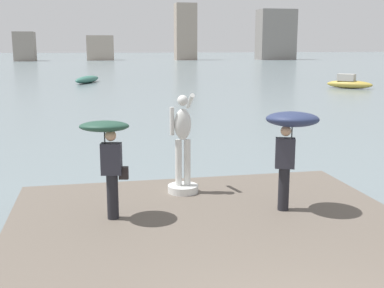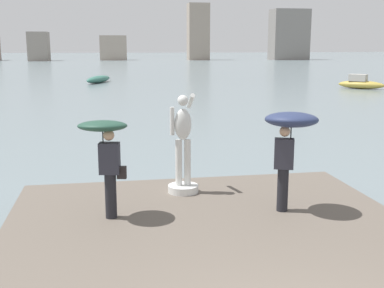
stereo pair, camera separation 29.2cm
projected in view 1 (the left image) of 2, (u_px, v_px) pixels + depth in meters
The scene contains 8 objects.
ground_plane at pixel (116, 87), 43.34m from camera, with size 400.00×400.00×0.00m, color slate.
pier at pixel (247, 288), 7.16m from camera, with size 7.61×10.73×0.40m, color #60564C.
statue_white_figure at pixel (183, 153), 10.95m from camera, with size 0.69×0.91×2.24m.
onlooker_left at pixel (107, 144), 9.18m from camera, with size 1.10×1.11×1.93m.
onlooker_right at pixel (290, 131), 9.63m from camera, with size 1.34×1.35×2.04m.
boat_near at pixel (87, 79), 48.16m from camera, with size 2.98×5.17×0.68m.
boat_mid at pixel (349, 83), 42.15m from camera, with size 3.62×3.53×1.22m.
distant_skyline at pixel (143, 40), 119.37m from camera, with size 85.22×12.78×13.62m.
Camera 1 is at (-2.10, -3.94, 3.69)m, focal length 45.82 mm.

